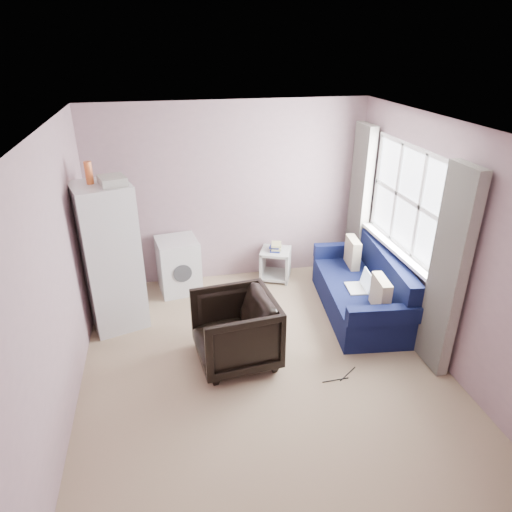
% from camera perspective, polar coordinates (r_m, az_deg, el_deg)
% --- Properties ---
extents(room, '(3.84, 4.24, 2.54)m').
position_cam_1_polar(room, '(4.45, 1.17, -0.33)').
color(room, '#9A8165').
rests_on(room, ground).
extents(armchair, '(0.85, 0.90, 0.85)m').
position_cam_1_polar(armchair, '(4.90, -2.63, -8.89)').
color(armchair, black).
rests_on(armchair, ground).
extents(fridge, '(0.76, 0.76, 2.02)m').
position_cam_1_polar(fridge, '(5.57, -17.72, -0.06)').
color(fridge, '#BCBCBC').
rests_on(fridge, ground).
extents(washing_machine, '(0.61, 0.61, 0.76)m').
position_cam_1_polar(washing_machine, '(6.35, -9.68, -1.01)').
color(washing_machine, '#BCBCBC').
rests_on(washing_machine, ground).
extents(side_table, '(0.53, 0.53, 0.56)m').
position_cam_1_polar(side_table, '(6.62, 2.45, -0.76)').
color(side_table, '#B0B2AE').
rests_on(side_table, ground).
extents(sofa, '(1.02, 1.90, 0.81)m').
position_cam_1_polar(sofa, '(5.96, 13.30, -4.28)').
color(sofa, '#0D133B').
rests_on(sofa, ground).
extents(window_dressing, '(0.17, 2.62, 2.18)m').
position_cam_1_polar(window_dressing, '(5.71, 17.12, 2.92)').
color(window_dressing, white).
rests_on(window_dressing, ground).
extents(floor_cables, '(0.42, 0.18, 0.01)m').
position_cam_1_polar(floor_cables, '(5.00, 10.66, -14.63)').
color(floor_cables, black).
rests_on(floor_cables, ground).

